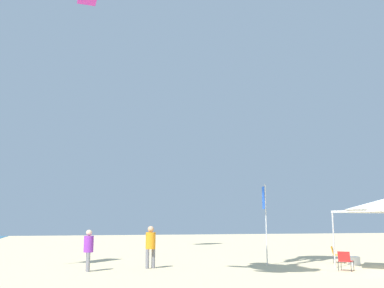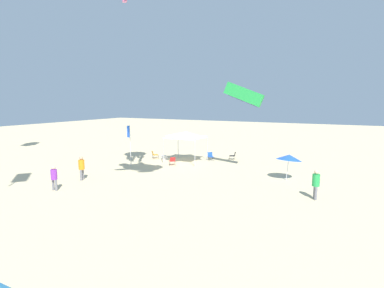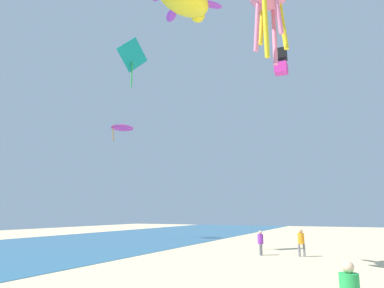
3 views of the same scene
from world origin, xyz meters
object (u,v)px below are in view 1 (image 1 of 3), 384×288
(cooler_box, at_px, (354,261))
(person_kite_handler, at_px, (151,243))
(banner_flag, at_px, (265,216))
(person_watching_sky, at_px, (89,247))
(folding_chair_near_cooler, at_px, (345,260))
(folding_chair_left_of_tent, at_px, (336,253))

(cooler_box, height_order, person_kite_handler, person_kite_handler)
(banner_flag, xyz_separation_m, person_watching_sky, (-0.33, 8.43, -1.33))
(folding_chair_near_cooler, bearing_deg, cooler_box, -85.09)
(person_kite_handler, bearing_deg, banner_flag, 155.26)
(folding_chair_left_of_tent, relative_size, person_kite_handler, 0.44)
(cooler_box, distance_m, person_watching_sky, 12.54)
(folding_chair_near_cooler, distance_m, banner_flag, 4.37)
(folding_chair_near_cooler, relative_size, person_watching_sky, 0.48)
(banner_flag, relative_size, person_kite_handler, 2.09)
(folding_chair_left_of_tent, height_order, banner_flag, banner_flag)
(cooler_box, distance_m, person_kite_handler, 9.87)
(person_watching_sky, bearing_deg, cooler_box, 86.39)
(folding_chair_left_of_tent, xyz_separation_m, person_watching_sky, (-0.27, 12.32, 0.53))
(folding_chair_near_cooler, height_order, banner_flag, banner_flag)
(folding_chair_near_cooler, xyz_separation_m, banner_flag, (3.47, 1.89, 1.86))
(banner_flag, bearing_deg, cooler_box, -106.63)
(banner_flag, xyz_separation_m, person_kite_handler, (0.10, 5.69, -1.24))
(folding_chair_near_cooler, relative_size, banner_flag, 0.21)
(folding_chair_near_cooler, relative_size, person_kite_handler, 0.44)
(banner_flag, distance_m, person_watching_sky, 8.54)
(banner_flag, height_order, person_kite_handler, banner_flag)
(banner_flag, bearing_deg, folding_chair_left_of_tent, -90.98)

